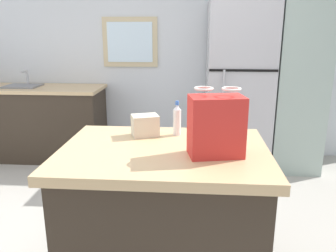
{
  "coord_description": "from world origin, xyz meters",
  "views": [
    {
      "loc": [
        0.35,
        -2.12,
        1.58
      ],
      "look_at": [
        0.19,
        0.05,
        0.97
      ],
      "focal_mm": 36.83,
      "sensor_mm": 36.0,
      "label": 1
    }
  ],
  "objects": [
    {
      "name": "back_wall",
      "position": [
        -0.01,
        2.27,
        1.28
      ],
      "size": [
        5.22,
        0.13,
        2.56
      ],
      "color": "silver",
      "rests_on": "ground"
    },
    {
      "name": "kitchen_island",
      "position": [
        0.19,
        -0.25,
        0.46
      ],
      "size": [
        1.2,
        0.89,
        0.92
      ],
      "color": "#33281E",
      "rests_on": "ground"
    },
    {
      "name": "refrigerator",
      "position": [
        0.85,
        1.84,
        0.94
      ],
      "size": [
        0.72,
        0.73,
        1.88
      ],
      "color": "#B7B7BC",
      "rests_on": "ground"
    },
    {
      "name": "tall_cabinet",
      "position": [
        1.5,
        1.84,
        1.14
      ],
      "size": [
        0.54,
        0.66,
        2.28
      ],
      "color": "#9EB2A8",
      "rests_on": "ground"
    },
    {
      "name": "sink_counter",
      "position": [
        -1.52,
        1.9,
        0.46
      ],
      "size": [
        1.49,
        0.63,
        1.09
      ],
      "color": "#33281E",
      "rests_on": "ground"
    },
    {
      "name": "shopping_bag",
      "position": [
        0.47,
        -0.34,
        1.08
      ],
      "size": [
        0.31,
        0.23,
        0.37
      ],
      "color": "red",
      "rests_on": "kitchen_island"
    },
    {
      "name": "small_box",
      "position": [
        0.04,
        -0.01,
        0.98
      ],
      "size": [
        0.2,
        0.17,
        0.13
      ],
      "primitive_type": "cube",
      "rotation": [
        0.0,
        0.0,
        0.33
      ],
      "color": "beige",
      "rests_on": "kitchen_island"
    },
    {
      "name": "bottle",
      "position": [
        0.25,
        0.02,
        1.02
      ],
      "size": [
        0.05,
        0.05,
        0.22
      ],
      "color": "white",
      "rests_on": "kitchen_island"
    }
  ]
}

